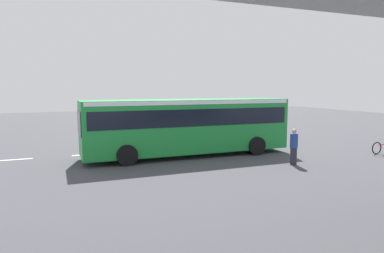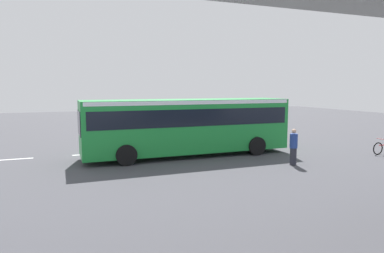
{
  "view_description": "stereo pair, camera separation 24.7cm",
  "coord_description": "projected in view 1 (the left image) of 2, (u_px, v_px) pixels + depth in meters",
  "views": [
    {
      "loc": [
        5.77,
        17.76,
        3.8
      ],
      "look_at": [
        -1.44,
        -0.26,
        1.6
      ],
      "focal_mm": 32.13,
      "sensor_mm": 36.0,
      "label": 1
    },
    {
      "loc": [
        5.54,
        17.85,
        3.8
      ],
      "look_at": [
        -1.44,
        -0.26,
        1.6
      ],
      "focal_mm": 32.13,
      "sensor_mm": 36.0,
      "label": 2
    }
  ],
  "objects": [
    {
      "name": "pedestrian",
      "position": [
        294.0,
        147.0,
        16.95
      ],
      "size": [
        0.38,
        0.38,
        1.79
      ],
      "color": "#2D2D38",
      "rests_on": "ground"
    },
    {
      "name": "bicycle_red",
      "position": [
        383.0,
        147.0,
        19.8
      ],
      "size": [
        1.77,
        0.44,
        0.96
      ],
      "color": "black",
      "rests_on": "ground"
    },
    {
      "name": "ground",
      "position": [
        170.0,
        157.0,
        18.94
      ],
      "size": [
        80.0,
        80.0,
        0.0
      ],
      "primitive_type": "plane",
      "color": "#424247"
    },
    {
      "name": "lane_dash_rightmost",
      "position": [
        12.0,
        160.0,
        18.15
      ],
      "size": [
        2.0,
        0.2,
        0.01
      ],
      "primitive_type": "cube",
      "color": "silver",
      "rests_on": "ground"
    },
    {
      "name": "traffic_sign",
      "position": [
        233.0,
        116.0,
        23.27
      ],
      "size": [
        0.08,
        0.6,
        2.8
      ],
      "color": "slate",
      "rests_on": "ground"
    },
    {
      "name": "lane_dash_right",
      "position": [
        90.0,
        154.0,
        19.63
      ],
      "size": [
        2.0,
        0.2,
        0.01
      ],
      "primitive_type": "cube",
      "color": "silver",
      "rests_on": "ground"
    },
    {
      "name": "city_bus",
      "position": [
        188.0,
        122.0,
        19.11
      ],
      "size": [
        11.54,
        2.85,
        3.15
      ],
      "color": "#1E8C38",
      "rests_on": "ground"
    },
    {
      "name": "lane_dash_leftmost",
      "position": [
        268.0,
        142.0,
        24.06
      ],
      "size": [
        2.0,
        0.2,
        0.01
      ],
      "primitive_type": "cube",
      "color": "silver",
      "rests_on": "ground"
    },
    {
      "name": "lane_dash_centre",
      "position": [
        158.0,
        150.0,
        21.11
      ],
      "size": [
        2.0,
        0.2,
        0.01
      ],
      "primitive_type": "cube",
      "color": "silver",
      "rests_on": "ground"
    },
    {
      "name": "lane_dash_left",
      "position": [
        216.0,
        146.0,
        22.58
      ],
      "size": [
        2.0,
        0.2,
        0.01
      ],
      "primitive_type": "cube",
      "color": "silver",
      "rests_on": "ground"
    }
  ]
}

